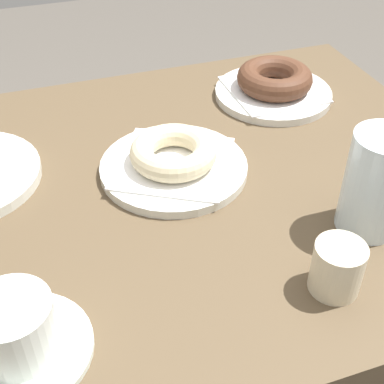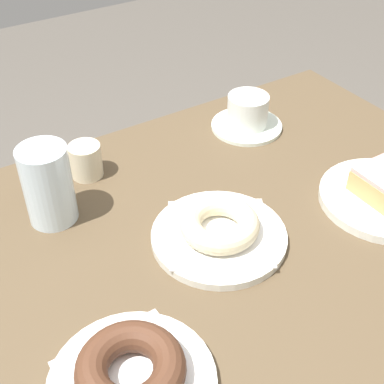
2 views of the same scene
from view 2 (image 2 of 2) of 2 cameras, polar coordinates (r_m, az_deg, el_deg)
table at (r=0.95m, az=3.91°, el=-8.60°), size 0.96×0.69×0.77m
plate_glazed_square at (r=0.95m, az=19.70°, el=-0.66°), size 0.21×0.21×0.02m
napkin_glazed_square at (r=0.95m, az=19.82°, el=-0.24°), size 0.20×0.20×0.00m
plate_sugar_ring at (r=0.83m, az=2.88°, el=-4.76°), size 0.21×0.21×0.01m
napkin_sugar_ring at (r=0.82m, az=2.90°, el=-4.35°), size 0.21×0.21×0.00m
donut_sugar_ring at (r=0.81m, az=2.94°, el=-3.41°), size 0.12×0.12×0.03m
plate_chocolate_ring at (r=0.67m, az=-6.37°, el=-19.57°), size 0.20×0.20×0.01m
napkin_chocolate_ring at (r=0.67m, az=-6.42°, el=-19.21°), size 0.15×0.15×0.00m
donut_chocolate_ring at (r=0.65m, az=-6.56°, el=-18.22°), size 0.13×0.13×0.04m
water_glass at (r=0.86m, az=-15.10°, el=0.74°), size 0.08×0.08×0.13m
coffee_cup at (r=1.08m, az=5.92°, el=8.24°), size 0.14×0.14×0.07m
sugar_jar at (r=0.96m, az=-11.24°, el=3.31°), size 0.06×0.06×0.06m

